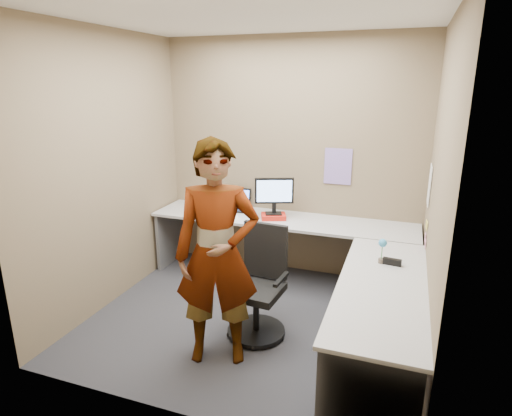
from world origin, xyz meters
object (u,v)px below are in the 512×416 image
at_px(desk, 307,254).
at_px(office_chair, 259,292).
at_px(person, 217,255).
at_px(monitor, 274,193).

distance_m(desk, office_chair, 0.65).
height_order(office_chair, person, person).
height_order(desk, person, person).
distance_m(office_chair, person, 0.70).
bearing_deg(desk, office_chair, -119.66).
xyz_separation_m(office_chair, person, (-0.19, -0.45, 0.50)).
xyz_separation_m(monitor, office_chair, (0.21, -1.11, -0.62)).
relative_size(desk, office_chair, 3.04).
xyz_separation_m(desk, person, (-0.50, -0.99, 0.32)).
bearing_deg(desk, monitor, 132.28).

